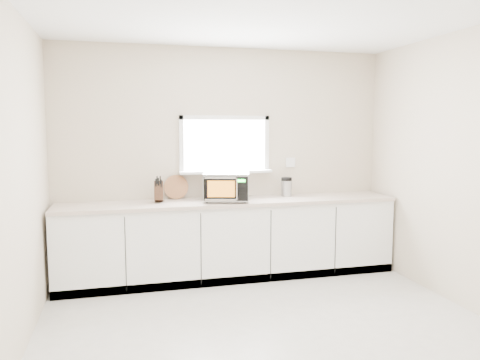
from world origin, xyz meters
name	(u,v)px	position (x,y,z in m)	size (l,w,h in m)	color
ground	(277,340)	(0.00, 0.00, 0.00)	(4.00, 4.00, 0.00)	beige
back_wall	(225,160)	(0.00, 2.00, 1.36)	(4.00, 0.17, 2.70)	beige
cabinets	(230,240)	(0.00, 1.70, 0.44)	(3.92, 0.60, 0.88)	white
countertop	(230,202)	(0.00, 1.69, 0.90)	(3.92, 0.64, 0.04)	beige
microwave	(227,186)	(-0.06, 1.63, 1.09)	(0.59, 0.51, 0.33)	black
knife_block	(159,191)	(-0.81, 1.76, 1.05)	(0.12, 0.22, 0.30)	#422D17
cutting_board	(176,187)	(-0.60, 1.94, 1.06)	(0.29, 0.29, 0.02)	#A5653F
coffee_grinder	(286,187)	(0.74, 1.84, 1.04)	(0.14, 0.14, 0.23)	#A9ABB0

